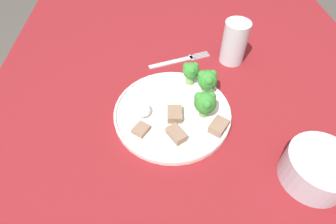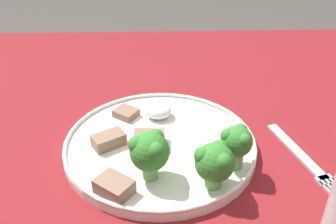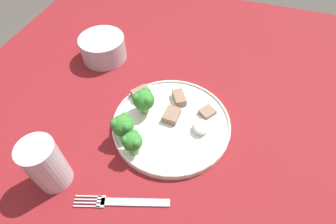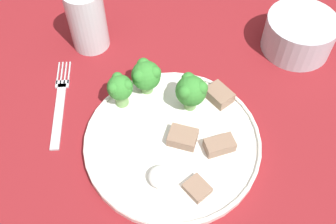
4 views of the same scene
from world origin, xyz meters
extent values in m
plane|color=#4C4742|center=(0.00, 0.00, 0.00)|extent=(8.00, 8.00, 0.00)
cube|color=maroon|center=(0.00, 0.00, 0.75)|extent=(1.38, 1.09, 0.03)
cylinder|color=brown|center=(0.63, -0.49, 0.37)|extent=(0.06, 0.06, 0.74)
cylinder|color=brown|center=(0.63, 0.49, 0.37)|extent=(0.06, 0.06, 0.74)
cylinder|color=white|center=(0.03, -0.06, 0.78)|extent=(0.28, 0.28, 0.01)
torus|color=white|center=(0.03, -0.06, 0.78)|extent=(0.28, 0.28, 0.01)
cube|color=#B2B2B7|center=(-0.17, -0.05, 0.77)|extent=(0.05, 0.14, 0.00)
cube|color=#B2B2B7|center=(-0.19, 0.02, 0.77)|extent=(0.03, 0.02, 0.00)
cube|color=#B2B2B7|center=(-0.19, 0.05, 0.77)|extent=(0.02, 0.05, 0.00)
cube|color=#B2B2B7|center=(-0.19, 0.04, 0.77)|extent=(0.02, 0.05, 0.00)
cube|color=#B2B2B7|center=(-0.20, 0.04, 0.77)|extent=(0.02, 0.05, 0.00)
cube|color=#B2B2B7|center=(-0.20, 0.04, 0.77)|extent=(0.02, 0.05, 0.00)
cylinder|color=#B7BCC6|center=(0.22, 0.21, 0.80)|extent=(0.13, 0.13, 0.07)
cylinder|color=white|center=(0.22, 0.21, 0.80)|extent=(0.11, 0.11, 0.05)
cylinder|color=silver|center=(-0.17, 0.13, 0.83)|extent=(0.07, 0.07, 0.12)
cylinder|color=silver|center=(-0.17, 0.13, 0.81)|extent=(0.06, 0.06, 0.07)
cylinder|color=#709E56|center=(0.05, 0.01, 0.79)|extent=(0.02, 0.02, 0.02)
sphere|color=#337F2D|center=(0.05, 0.01, 0.82)|extent=(0.05, 0.05, 0.05)
sphere|color=#337F2D|center=(0.06, 0.01, 0.84)|extent=(0.02, 0.02, 0.02)
sphere|color=#337F2D|center=(0.04, 0.03, 0.84)|extent=(0.02, 0.02, 0.02)
sphere|color=#337F2D|center=(0.04, 0.00, 0.84)|extent=(0.02, 0.02, 0.02)
cylinder|color=#709E56|center=(-0.07, -0.01, 0.79)|extent=(0.02, 0.02, 0.03)
sphere|color=#337F2D|center=(-0.07, -0.01, 0.82)|extent=(0.04, 0.04, 0.04)
sphere|color=#337F2D|center=(-0.05, -0.01, 0.83)|extent=(0.02, 0.02, 0.02)
sphere|color=#337F2D|center=(-0.07, 0.01, 0.83)|extent=(0.02, 0.02, 0.02)
sphere|color=#337F2D|center=(-0.07, -0.02, 0.83)|extent=(0.02, 0.02, 0.02)
cylinder|color=#709E56|center=(-0.03, 0.03, 0.79)|extent=(0.02, 0.02, 0.02)
sphere|color=#337F2D|center=(-0.03, 0.03, 0.82)|extent=(0.05, 0.05, 0.05)
sphere|color=#337F2D|center=(-0.02, 0.03, 0.83)|extent=(0.02, 0.02, 0.02)
sphere|color=#337F2D|center=(-0.04, 0.05, 0.83)|extent=(0.02, 0.02, 0.02)
sphere|color=#337F2D|center=(-0.04, 0.02, 0.83)|extent=(0.02, 0.02, 0.02)
cube|color=#846651|center=(0.09, -0.13, 0.79)|extent=(0.05, 0.05, 0.01)
cube|color=#846651|center=(0.11, -0.06, 0.79)|extent=(0.05, 0.05, 0.02)
cube|color=#846651|center=(0.05, -0.06, 0.79)|extent=(0.05, 0.04, 0.02)
cube|color=#846651|center=(0.09, 0.04, 0.79)|extent=(0.06, 0.05, 0.02)
ellipsoid|color=white|center=(0.04, -0.13, 0.79)|extent=(0.04, 0.04, 0.02)
camera|label=1|loc=(0.45, -0.09, 1.26)|focal=28.00mm
camera|label=2|loc=(0.04, 0.41, 1.13)|focal=42.00mm
camera|label=3|loc=(-0.32, -0.17, 1.29)|focal=28.00mm
camera|label=4|loc=(0.10, -0.38, 1.32)|focal=42.00mm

